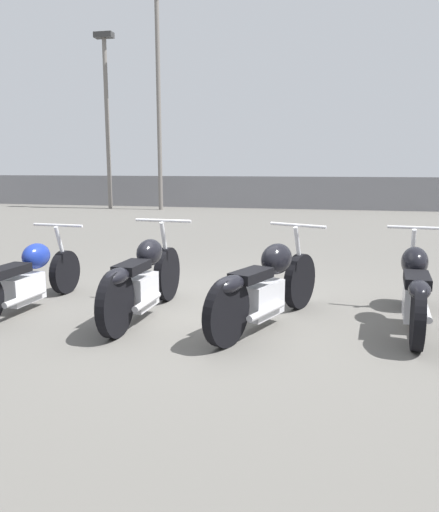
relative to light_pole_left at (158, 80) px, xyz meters
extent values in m
plane|color=#5B5954|center=(4.95, -12.52, -4.71)|extent=(60.00, 60.00, 0.00)
cube|color=gray|center=(4.95, 1.33, -4.09)|extent=(40.00, 0.04, 1.24)
cylinder|color=slate|center=(0.00, 0.00, -0.79)|extent=(0.16, 0.16, 7.85)
cylinder|color=slate|center=(-2.11, 0.13, -1.57)|extent=(0.16, 0.16, 6.29)
cube|color=#333333|center=(-2.11, 0.13, 1.68)|extent=(0.70, 0.35, 0.20)
cylinder|color=black|center=(2.78, -12.20, -4.43)|extent=(0.14, 0.58, 0.57)
cube|color=silver|center=(2.72, -13.03, -4.45)|extent=(0.24, 0.56, 0.32)
ellipsoid|color=navy|center=(2.74, -12.77, -4.11)|extent=(0.29, 0.44, 0.31)
cube|color=black|center=(2.70, -13.29, -4.18)|extent=(0.28, 0.57, 0.10)
cylinder|color=silver|center=(2.77, -12.30, -3.79)|extent=(0.71, 0.09, 0.04)
cylinder|color=silver|center=(2.78, -12.25, -4.11)|extent=(0.07, 0.25, 0.62)
cylinder|color=silver|center=(2.83, -13.19, -4.51)|extent=(0.12, 0.69, 0.07)
cylinder|color=black|center=(4.21, -12.24, -4.38)|extent=(0.13, 0.68, 0.67)
cylinder|color=black|center=(4.14, -13.66, -4.38)|extent=(0.13, 0.68, 0.67)
cube|color=silver|center=(4.17, -13.02, -4.41)|extent=(0.23, 0.52, 0.37)
ellipsoid|color=black|center=(4.19, -12.78, -4.01)|extent=(0.28, 0.47, 0.30)
cube|color=black|center=(4.16, -13.26, -4.09)|extent=(0.27, 0.51, 0.10)
ellipsoid|color=black|center=(4.14, -13.61, -4.11)|extent=(0.22, 0.45, 0.16)
cylinder|color=silver|center=(4.21, -12.34, -3.69)|extent=(0.71, 0.07, 0.04)
cylinder|color=silver|center=(4.21, -12.29, -4.03)|extent=(0.06, 0.26, 0.67)
cylinder|color=silver|center=(4.29, -13.17, -4.48)|extent=(0.10, 0.63, 0.07)
cylinder|color=black|center=(5.87, -12.26, -4.38)|extent=(0.35, 0.64, 0.66)
cylinder|color=black|center=(5.27, -13.69, -4.38)|extent=(0.35, 0.64, 0.66)
cube|color=silver|center=(5.54, -13.04, -4.42)|extent=(0.40, 0.59, 0.36)
ellipsoid|color=black|center=(5.64, -12.80, -4.02)|extent=(0.44, 0.54, 0.33)
cube|color=black|center=(5.43, -13.29, -4.11)|extent=(0.42, 0.57, 0.10)
ellipsoid|color=black|center=(5.28, -13.64, -4.12)|extent=(0.35, 0.48, 0.16)
cylinder|color=silver|center=(5.83, -12.35, -3.71)|extent=(0.66, 0.30, 0.04)
cylinder|color=silver|center=(5.85, -12.30, -4.04)|extent=(0.15, 0.26, 0.66)
cylinder|color=silver|center=(5.59, -13.23, -4.48)|extent=(0.32, 0.64, 0.07)
cylinder|color=black|center=(7.16, -11.93, -4.40)|extent=(0.16, 0.63, 0.62)
cylinder|color=black|center=(7.00, -13.42, -4.40)|extent=(0.16, 0.63, 0.62)
cube|color=silver|center=(7.07, -12.75, -4.43)|extent=(0.25, 0.55, 0.34)
ellipsoid|color=black|center=(7.10, -12.50, -4.05)|extent=(0.33, 0.50, 0.33)
cube|color=black|center=(7.04, -13.00, -4.14)|extent=(0.29, 0.55, 0.10)
ellipsoid|color=black|center=(7.00, -13.37, -4.15)|extent=(0.24, 0.46, 0.16)
cylinder|color=silver|center=(7.14, -12.03, -3.74)|extent=(0.59, 0.10, 0.04)
cylinder|color=silver|center=(7.15, -11.98, -4.07)|extent=(0.08, 0.26, 0.65)
cylinder|color=silver|center=(7.17, -12.91, -4.49)|extent=(0.13, 0.57, 0.07)
camera|label=1|loc=(6.13, -18.09, -3.02)|focal=35.00mm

